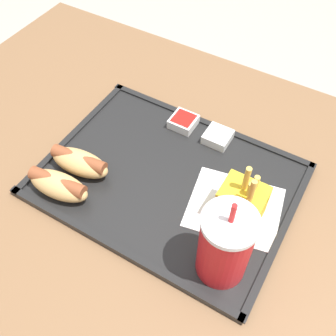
{
  "coord_description": "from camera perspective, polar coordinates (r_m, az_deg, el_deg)",
  "views": [
    {
      "loc": [
        -0.21,
        0.32,
        1.32
      ],
      "look_at": [
        -0.0,
        -0.03,
        0.79
      ],
      "focal_mm": 42.0,
      "sensor_mm": 36.0,
      "label": 1
    }
  ],
  "objects": [
    {
      "name": "sauce_cup_ketchup",
      "position": [
        0.77,
        2.26,
        6.78
      ],
      "size": [
        0.05,
        0.05,
        0.02
      ],
      "color": "silver",
      "rests_on": "food_tray"
    },
    {
      "name": "dining_table",
      "position": [
        1.02,
        -1.07,
        -15.73
      ],
      "size": [
        1.12,
        0.81,
        0.75
      ],
      "color": "brown",
      "rests_on": "ground_plane"
    },
    {
      "name": "soda_cup",
      "position": [
        0.55,
        8.26,
        -11.07
      ],
      "size": [
        0.08,
        0.08,
        0.17
      ],
      "color": "red",
      "rests_on": "food_tray"
    },
    {
      "name": "sauce_cup_mayo",
      "position": [
        0.75,
        7.24,
        4.55
      ],
      "size": [
        0.05,
        0.05,
        0.02
      ],
      "color": "silver",
      "rests_on": "food_tray"
    },
    {
      "name": "food_tray",
      "position": [
        0.69,
        0.0,
        -1.76
      ],
      "size": [
        0.43,
        0.32,
        0.01
      ],
      "color": "black",
      "rests_on": "dining_table"
    },
    {
      "name": "paper_napkin",
      "position": [
        0.66,
        9.64,
        -5.64
      ],
      "size": [
        0.17,
        0.15,
        0.0
      ],
      "color": "white",
      "rests_on": "food_tray"
    },
    {
      "name": "fries_carton",
      "position": [
        0.63,
        10.7,
        -4.94
      ],
      "size": [
        0.07,
        0.06,
        0.12
      ],
      "color": "gold",
      "rests_on": "food_tray"
    },
    {
      "name": "hot_dog_far",
      "position": [
        0.68,
        -15.62,
        -2.38
      ],
      "size": [
        0.11,
        0.06,
        0.04
      ],
      "color": "tan",
      "rests_on": "food_tray"
    },
    {
      "name": "hot_dog_near",
      "position": [
        0.7,
        -12.69,
        0.85
      ],
      "size": [
        0.11,
        0.06,
        0.04
      ],
      "color": "tan",
      "rests_on": "food_tray"
    },
    {
      "name": "ground_plane",
      "position": [
        1.37,
        -0.82,
        -21.69
      ],
      "size": [
        8.0,
        8.0,
        0.0
      ],
      "primitive_type": "plane",
      "color": "#ADA393"
    }
  ]
}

